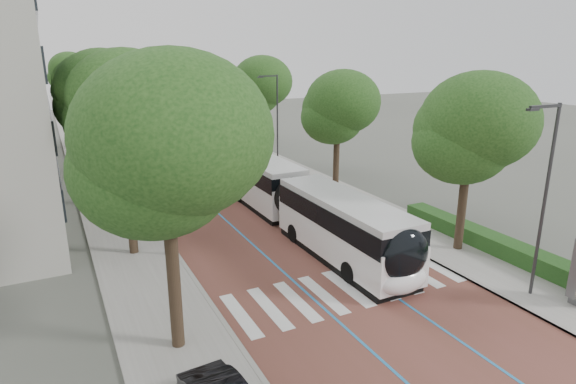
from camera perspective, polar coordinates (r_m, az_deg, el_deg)
name	(u,v)px	position (r m, az deg, el deg)	size (l,w,h in m)	color
ground	(357,300)	(20.80, 8.12, -12.53)	(160.00, 160.00, 0.00)	#51544C
road	(155,143)	(56.72, -15.45, 5.66)	(11.00, 140.00, 0.02)	brown
sidewalk_left	(84,148)	(55.80, -23.02, 4.83)	(4.00, 140.00, 0.12)	gray
sidewalk_right	(219,137)	(58.59, -8.23, 6.46)	(4.00, 140.00, 0.12)	gray
kerb_left	(103,146)	(55.94, -21.08, 5.06)	(0.20, 140.00, 0.14)	gray
kerb_right	(203,138)	(58.03, -10.01, 6.28)	(0.20, 140.00, 0.14)	gray
zebra_crossing	(347,288)	(21.61, 7.05, -11.23)	(10.55, 3.60, 0.01)	silver
lane_line_left	(141,144)	(56.44, -17.04, 5.50)	(0.12, 126.00, 0.01)	#2477B5
lane_line_right	(169,141)	(57.04, -13.87, 5.85)	(0.12, 126.00, 0.01)	#2477B5
hedge	(509,250)	(26.43, 24.77, -6.22)	(1.20, 14.00, 0.80)	#1B4518
streetlight_near	(544,187)	(21.54, 28.06, 0.51)	(1.82, 0.20, 8.00)	#323335
streetlight_far	(275,115)	(40.98, -1.50, 9.13)	(1.82, 0.20, 8.00)	#323335
lamp_post_left	(160,178)	(23.99, -14.90, 1.65)	(0.14, 0.14, 8.00)	#323335
trees_left	(94,95)	(37.07, -22.06, 10.58)	(6.16, 60.66, 9.60)	black
trees_right	(292,99)	(40.43, 0.50, 10.92)	(5.71, 47.38, 9.05)	black
lead_bus	(306,207)	(26.90, 2.14, -1.75)	(2.59, 18.41, 3.20)	black
bus_queued_0	(209,154)	(41.20, -9.36, 4.45)	(3.13, 12.51, 3.20)	white
bus_queued_1	(181,132)	(53.51, -12.55, 7.00)	(2.89, 12.47, 3.20)	white
bus_queued_2	(149,117)	(66.46, -16.11, 8.52)	(2.76, 12.44, 3.20)	white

